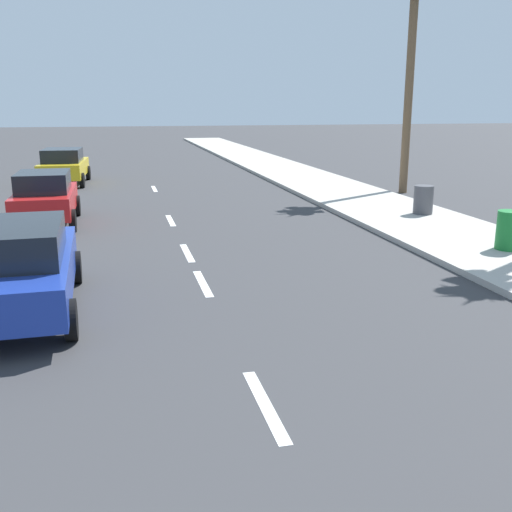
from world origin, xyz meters
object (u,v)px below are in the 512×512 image
(parked_car_blue, at_px, (13,266))
(trash_bin_far, at_px, (423,200))
(parked_car_red, at_px, (45,197))
(parked_car_yellow, at_px, (64,165))
(trash_bin_near, at_px, (510,230))
(palm_tree_far, at_px, (414,9))

(parked_car_blue, bearing_deg, trash_bin_far, 28.27)
(parked_car_red, distance_m, parked_car_yellow, 9.43)
(parked_car_yellow, distance_m, trash_bin_near, 19.27)
(parked_car_red, bearing_deg, parked_car_blue, -88.33)
(parked_car_blue, xyz_separation_m, parked_car_yellow, (-0.42, 17.36, -0.00))
(parked_car_yellow, xyz_separation_m, palm_tree_far, (13.41, -5.86, 6.06))
(parked_car_red, distance_m, trash_bin_near, 12.64)
(trash_bin_far, bearing_deg, palm_tree_far, 69.24)
(parked_car_blue, bearing_deg, parked_car_yellow, 89.89)
(parked_car_yellow, height_order, trash_bin_near, parked_car_yellow)
(parked_car_blue, relative_size, palm_tree_far, 0.52)
(trash_bin_far, bearing_deg, parked_car_red, 171.83)
(parked_car_blue, distance_m, parked_car_yellow, 17.36)
(parked_car_red, height_order, parked_car_yellow, same)
(parked_car_blue, bearing_deg, palm_tree_far, 39.99)
(trash_bin_near, height_order, trash_bin_far, trash_bin_near)
(palm_tree_far, relative_size, trash_bin_far, 9.94)
(parked_car_blue, distance_m, trash_bin_far, 12.71)
(parked_car_red, bearing_deg, trash_bin_near, -30.29)
(parked_car_blue, distance_m, trash_bin_near, 10.80)
(palm_tree_far, xyz_separation_m, trash_bin_near, (-2.32, -9.89, -6.31))
(palm_tree_far, bearing_deg, parked_car_yellow, 156.39)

